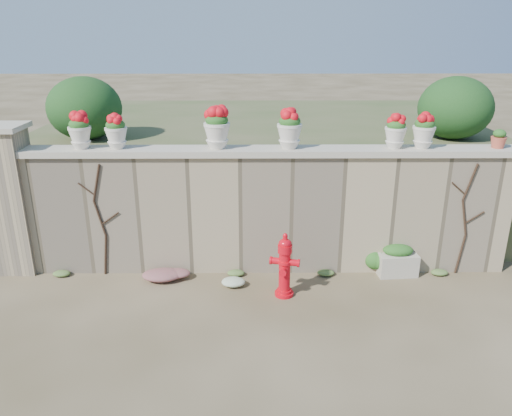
{
  "coord_description": "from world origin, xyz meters",
  "views": [
    {
      "loc": [
        -0.21,
        -5.93,
        3.9
      ],
      "look_at": [
        -0.16,
        1.4,
        1.24
      ],
      "focal_mm": 35.0,
      "sensor_mm": 36.0,
      "label": 1
    }
  ],
  "objects_px": {
    "planter_box": "(397,261)",
    "terracotta_pot": "(499,140)",
    "fire_hydrant": "(285,265)",
    "urn_pot_0": "(80,131)"
  },
  "relations": [
    {
      "from": "urn_pot_0",
      "to": "terracotta_pot",
      "type": "bearing_deg",
      "value": 0.0
    },
    {
      "from": "fire_hydrant",
      "to": "planter_box",
      "type": "distance_m",
      "value": 2.06
    },
    {
      "from": "planter_box",
      "to": "terracotta_pot",
      "type": "bearing_deg",
      "value": 4.62
    },
    {
      "from": "fire_hydrant",
      "to": "terracotta_pot",
      "type": "xyz_separation_m",
      "value": [
        3.4,
        0.94,
        1.72
      ]
    },
    {
      "from": "planter_box",
      "to": "terracotta_pot",
      "type": "height_order",
      "value": "terracotta_pot"
    },
    {
      "from": "fire_hydrant",
      "to": "terracotta_pot",
      "type": "distance_m",
      "value": 3.93
    },
    {
      "from": "planter_box",
      "to": "terracotta_pot",
      "type": "xyz_separation_m",
      "value": [
        1.48,
        0.25,
        1.99
      ]
    },
    {
      "from": "fire_hydrant",
      "to": "urn_pot_0",
      "type": "distance_m",
      "value": 3.8
    },
    {
      "from": "fire_hydrant",
      "to": "urn_pot_0",
      "type": "bearing_deg",
      "value": 177.19
    },
    {
      "from": "planter_box",
      "to": "urn_pot_0",
      "type": "bearing_deg",
      "value": 172.25
    }
  ]
}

